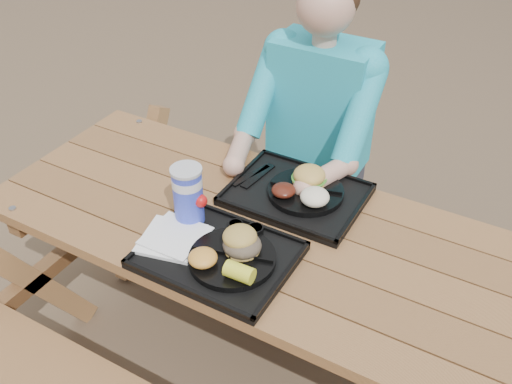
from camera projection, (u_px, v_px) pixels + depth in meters
The scene contains 18 objects.
ground at pixel (256, 366), 2.30m from camera, with size 60.00×60.00×0.00m, color #999999.
picnic_table at pixel (256, 303), 2.07m from camera, with size 1.80×1.49×0.75m, color #999999, non-canonical shape.
tray_near at pixel (218, 256), 1.71m from camera, with size 0.45×0.35×0.02m, color black.
tray_far at pixel (296, 195), 1.96m from camera, with size 0.45×0.35×0.02m, color black.
plate_near at pixel (232, 258), 1.68m from camera, with size 0.26×0.26×0.02m, color black.
plate_far at pixel (306, 192), 1.94m from camera, with size 0.26×0.26×0.02m, color black.
napkin_stack at pixel (171, 238), 1.75m from camera, with size 0.18×0.18×0.02m, color white.
soda_cup at pixel (188, 196), 1.78m from camera, with size 0.09×0.09×0.19m, color #1C2ED2.
condiment_bbq at pixel (236, 227), 1.79m from camera, with size 0.05×0.05×0.03m, color black.
condiment_mustard at pixel (255, 231), 1.77m from camera, with size 0.05×0.05×0.03m, color yellow.
sandwich at pixel (242, 236), 1.66m from camera, with size 0.11×0.11×0.11m, color #BD9642, non-canonical shape.
mac_cheese at pixel (203, 258), 1.63m from camera, with size 0.09×0.09×0.04m, color gold.
corn_cob at pixel (239, 272), 1.58m from camera, with size 0.08×0.08×0.05m, color #F3F333, non-canonical shape.
cutlery_far at pixel (258, 176), 2.03m from camera, with size 0.03×0.17×0.01m, color black.
burger at pixel (310, 172), 1.93m from camera, with size 0.11×0.11×0.10m, color gold, non-canonical shape.
baked_beans at pixel (284, 190), 1.90m from camera, with size 0.08×0.08×0.04m, color #4F1A0F.
potato_salad at pixel (315, 197), 1.86m from camera, with size 0.10×0.10×0.05m, color white.
diner at pixel (316, 156), 2.37m from camera, with size 0.48×0.84×1.28m, color #1C9DC8, non-canonical shape.
Camera 1 is at (0.70, -1.23, 1.94)m, focal length 40.00 mm.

